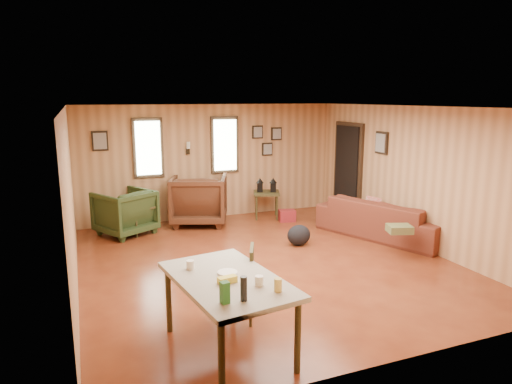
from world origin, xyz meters
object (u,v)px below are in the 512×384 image
(recliner_brown, at_px, (199,197))
(recliner_green, at_px, (125,210))
(sofa, at_px, (383,212))
(side_table, at_px, (266,191))
(end_table, at_px, (141,214))
(dining_table, at_px, (228,285))

(recliner_brown, xyz_separation_m, recliner_green, (-1.48, -0.20, -0.09))
(sofa, relative_size, side_table, 2.78)
(end_table, xyz_separation_m, side_table, (2.66, 0.17, 0.23))
(recliner_green, bearing_deg, side_table, 153.00)
(recliner_green, bearing_deg, recliner_brown, 158.08)
(sofa, distance_m, recliner_green, 4.81)
(side_table, relative_size, dining_table, 0.52)
(dining_table, bearing_deg, sofa, 26.20)
(side_table, bearing_deg, end_table, -176.26)
(recliner_brown, bearing_deg, dining_table, 99.21)
(sofa, bearing_deg, dining_table, 102.11)
(sofa, height_order, recliner_brown, recliner_brown)
(recliner_green, distance_m, end_table, 0.30)
(sofa, distance_m, dining_table, 4.71)
(recliner_brown, xyz_separation_m, side_table, (1.46, -0.06, 0.04))
(side_table, distance_m, dining_table, 5.29)
(recliner_green, bearing_deg, sofa, 126.88)
(recliner_brown, height_order, end_table, recliner_brown)
(end_table, bearing_deg, recliner_green, 172.70)
(sofa, bearing_deg, end_table, 43.16)
(recliner_green, relative_size, dining_table, 0.56)
(side_table, bearing_deg, sofa, -54.33)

